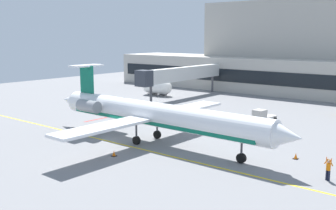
{
  "coord_description": "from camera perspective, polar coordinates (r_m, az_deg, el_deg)",
  "views": [
    {
      "loc": [
        31.54,
        -30.29,
        11.26
      ],
      "look_at": [
        1.41,
        6.84,
        3.0
      ],
      "focal_mm": 42.76,
      "sensor_mm": 36.0,
      "label": 1
    }
  ],
  "objects": [
    {
      "name": "safety_cone_delta",
      "position": [
        38.56,
        -7.71,
        -6.88
      ],
      "size": [
        0.47,
        0.47,
        0.55
      ],
      "color": "orange",
      "rests_on": "ground"
    },
    {
      "name": "terminal_building",
      "position": [
        85.33,
        14.73,
        6.26
      ],
      "size": [
        72.35,
        13.94,
        18.39
      ],
      "color": "#B7B2A8",
      "rests_on": "ground"
    },
    {
      "name": "belt_loader",
      "position": [
        63.08,
        -7.67,
        0.23
      ],
      "size": [
        3.87,
        4.15,
        1.87
      ],
      "color": "silver",
      "rests_on": "ground"
    },
    {
      "name": "safety_cone_alpha",
      "position": [
        39.2,
        17.75,
        -6.99
      ],
      "size": [
        0.47,
        0.47,
        0.55
      ],
      "color": "orange",
      "rests_on": "ground"
    },
    {
      "name": "baggage_tug",
      "position": [
        53.49,
        13.3,
        -1.66
      ],
      "size": [
        2.24,
        3.97,
        1.91
      ],
      "color": "silver",
      "rests_on": "ground"
    },
    {
      "name": "ground",
      "position": [
        45.16,
        -6.9,
        -4.77
      ],
      "size": [
        120.0,
        120.0,
        0.11
      ],
      "color": "slate"
    },
    {
      "name": "safety_cone_bravo",
      "position": [
        53.71,
        -5.74,
        -2.08
      ],
      "size": [
        0.47,
        0.47,
        0.55
      ],
      "color": "orange",
      "rests_on": "ground"
    },
    {
      "name": "marshaller",
      "position": [
        34.27,
        21.88,
        -8.45
      ],
      "size": [
        0.81,
        0.37,
        1.86
      ],
      "color": "#191E33",
      "rests_on": "ground"
    },
    {
      "name": "safety_cone_charlie",
      "position": [
        46.73,
        10.62,
        -4.0
      ],
      "size": [
        0.47,
        0.47,
        0.55
      ],
      "color": "orange",
      "rests_on": "ground"
    },
    {
      "name": "regional_jet",
      "position": [
        42.23,
        -2.18,
        -1.34
      ],
      "size": [
        31.94,
        23.77,
        7.83
      ],
      "color": "white",
      "rests_on": "ground"
    },
    {
      "name": "jet_bridge_west",
      "position": [
        73.16,
        1.76,
        4.41
      ],
      "size": [
        2.4,
        23.16,
        5.75
      ],
      "color": "silver",
      "rests_on": "ground"
    },
    {
      "name": "fuel_tank",
      "position": [
        76.79,
        -1.56,
        2.56
      ],
      "size": [
        6.49,
        2.75,
        2.89
      ],
      "color": "white",
      "rests_on": "ground"
    }
  ]
}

